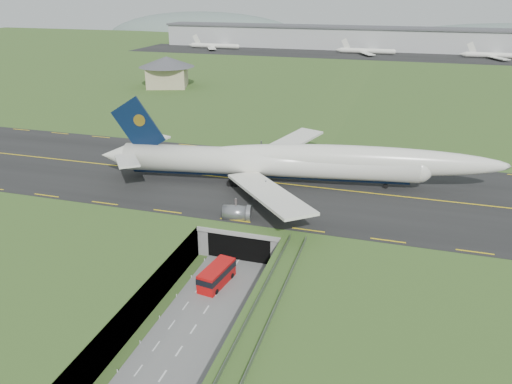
% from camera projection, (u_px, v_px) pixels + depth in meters
% --- Properties ---
extents(ground, '(900.00, 900.00, 0.00)m').
position_uv_depth(ground, '(224.00, 284.00, 84.89)').
color(ground, '#395823').
rests_on(ground, ground).
extents(airfield_deck, '(800.00, 800.00, 6.00)m').
position_uv_depth(airfield_deck, '(223.00, 268.00, 83.75)').
color(airfield_deck, gray).
rests_on(airfield_deck, ground).
extents(trench_road, '(12.00, 75.00, 0.20)m').
position_uv_depth(trench_road, '(207.00, 308.00, 78.21)').
color(trench_road, slate).
rests_on(trench_road, ground).
extents(taxiway, '(800.00, 44.00, 0.18)m').
position_uv_depth(taxiway, '(274.00, 183.00, 111.79)').
color(taxiway, black).
rests_on(taxiway, airfield_deck).
extents(tunnel_portal, '(17.00, 22.30, 6.00)m').
position_uv_depth(tunnel_portal, '(253.00, 225.00, 98.42)').
color(tunnel_portal, gray).
rests_on(tunnel_portal, ground).
extents(guideway, '(3.00, 53.00, 7.05)m').
position_uv_depth(guideway, '(252.00, 341.00, 63.01)').
color(guideway, '#A8A8A3').
rests_on(guideway, ground).
extents(jumbo_jet, '(89.29, 57.84, 19.37)m').
position_uv_depth(jumbo_jet, '(296.00, 162.00, 109.22)').
color(jumbo_jet, white).
rests_on(jumbo_jet, ground).
extents(shuttle_tram, '(4.32, 8.61, 3.34)m').
position_uv_depth(shuttle_tram, '(217.00, 275.00, 83.94)').
color(shuttle_tram, '#BC0C0C').
rests_on(shuttle_tram, ground).
extents(service_building, '(30.34, 30.34, 13.10)m').
position_uv_depth(service_building, '(167.00, 69.00, 217.09)').
color(service_building, tan).
rests_on(service_building, ground).
extents(cargo_terminal, '(320.00, 67.00, 15.60)m').
position_uv_depth(cargo_terminal, '(373.00, 38.00, 344.73)').
color(cargo_terminal, '#B2B2B2').
rests_on(cargo_terminal, ground).
extents(distant_hills, '(700.00, 91.00, 60.00)m').
position_uv_depth(distant_hills, '(455.00, 48.00, 450.02)').
color(distant_hills, slate).
rests_on(distant_hills, ground).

